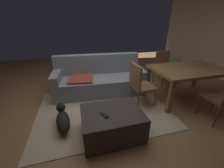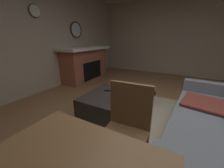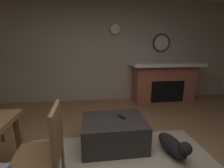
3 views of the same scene
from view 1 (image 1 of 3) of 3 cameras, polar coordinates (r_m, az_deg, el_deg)
The scene contains 10 objects.
floor at distance 3.14m, azimuth -3.06°, elevation -7.60°, with size 9.32×9.32×0.00m, color olive.
area_rug at distance 2.94m, azimuth -3.80°, elevation -9.96°, with size 2.60×2.00×0.01m, color tan.
couch at distance 3.49m, azimuth -5.54°, elevation 1.86°, with size 2.21×1.00×0.91m.
ottoman_coffee_table at distance 2.24m, azimuth 0.01°, elevation -15.98°, with size 0.93×0.70×0.43m, color #2D2826.
tv_remote at distance 2.03m, azimuth -3.26°, elevation -12.69°, with size 0.05×0.16×0.02m, color black.
dining_table at distance 3.48m, azimuth 29.37°, elevation 4.62°, with size 1.58×1.00×0.74m.
dining_chair_north at distance 4.16m, azimuth 20.78°, elevation 7.10°, with size 0.46×0.46×0.93m.
dining_chair_west at distance 2.85m, azimuth 11.34°, elevation 0.42°, with size 0.46×0.46×0.93m.
potted_plant at distance 4.99m, azimuth 24.69°, elevation 7.09°, with size 0.41×0.41×0.61m.
small_dog at distance 2.52m, azimuth -19.92°, elevation -13.62°, with size 0.29×0.61×0.31m.
Camera 1 is at (-0.53, -2.59, 1.68)m, focal length 21.83 mm.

